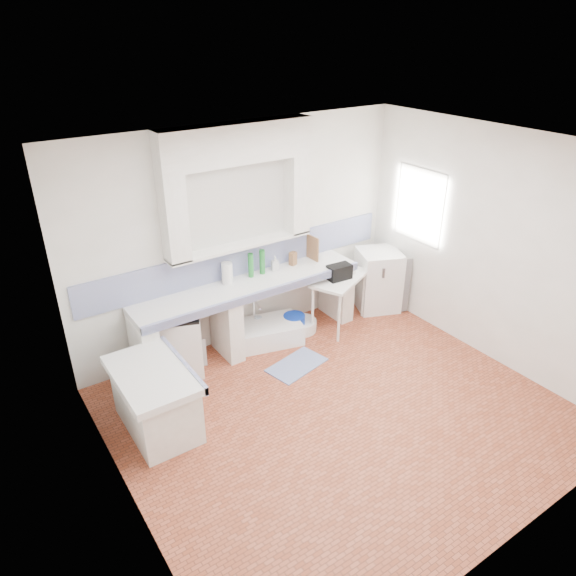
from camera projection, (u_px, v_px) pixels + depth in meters
floor at (340, 413)px, 5.72m from camera, size 4.50×4.50×0.00m
ceiling at (354, 153)px, 4.45m from camera, size 4.50×4.50×0.00m
wall_back at (243, 236)px, 6.56m from camera, size 4.50×0.00×4.50m
wall_front at (534, 414)px, 3.61m from camera, size 4.50×0.00×4.50m
wall_left at (115, 379)px, 3.96m from camera, size 0.00×4.50×4.50m
wall_right at (493, 249)px, 6.21m from camera, size 0.00×4.50×4.50m
alcove_mass at (237, 143)px, 5.88m from camera, size 1.90×0.25×0.45m
window_frame at (429, 203)px, 7.09m from camera, size 0.35×0.86×1.06m
lace_valance at (424, 177)px, 6.85m from camera, size 0.01×0.84×0.24m
counter_slab at (250, 286)px, 6.54m from camera, size 3.00×0.60×0.08m
counter_lip at (261, 295)px, 6.33m from camera, size 3.00×0.04×0.10m
counter_pier_left at (146, 352)px, 6.04m from camera, size 0.20×0.55×0.82m
counter_pier_mid at (227, 325)px, 6.57m from camera, size 0.20×0.55×0.82m
counter_pier_right at (336, 289)px, 7.44m from camera, size 0.20×0.55×0.82m
peninsula_top at (152, 375)px, 5.24m from camera, size 0.70×1.10×0.08m
peninsula_base at (156, 403)px, 5.40m from camera, size 0.60×1.00×0.62m
peninsula_lip at (183, 364)px, 5.40m from camera, size 0.04×1.10×0.10m
backsplash at (244, 259)px, 6.69m from camera, size 4.27×0.03×0.40m
stove at (179, 343)px, 6.26m from camera, size 0.69×0.68×0.76m
sink at (262, 334)px, 6.93m from camera, size 1.11×0.78×0.24m
side_table at (339, 301)px, 7.22m from camera, size 1.01×0.82×0.04m
fridge at (378, 280)px, 7.64m from camera, size 0.75×0.75×0.88m
bucket_red at (250, 338)px, 6.81m from camera, size 0.30×0.30×0.26m
bucket_orange at (266, 333)px, 6.94m from camera, size 0.31×0.31×0.25m
bucket_blue at (294, 324)px, 7.11m from camera, size 0.35×0.35×0.28m
basin_white at (302, 325)px, 7.21m from camera, size 0.49×0.49×0.16m
water_bottle_a at (257, 326)px, 7.06m from camera, size 0.08×0.08×0.29m
water_bottle_b at (259, 326)px, 7.08m from camera, size 0.08×0.08×0.28m
black_bag at (339, 272)px, 6.96m from camera, size 0.33×0.20×0.20m
green_bottle_a at (251, 265)px, 6.61m from camera, size 0.09×0.09×0.31m
green_bottle_b at (262, 262)px, 6.69m from camera, size 0.07×0.07×0.33m
knife_block at (293, 259)px, 6.96m from camera, size 0.11×0.09×0.18m
cutting_board at (313, 248)px, 7.09m from camera, size 0.03×0.24×0.33m
paper_towel at (227, 273)px, 6.45m from camera, size 0.14×0.14×0.27m
soap_bottle at (275, 263)px, 6.82m from camera, size 0.11×0.11×0.19m
rug at (297, 365)px, 6.50m from camera, size 0.80×0.56×0.01m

